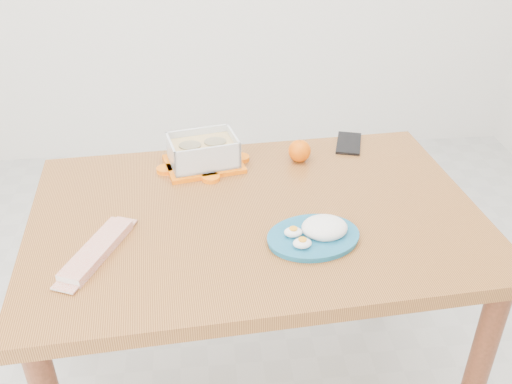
{
  "coord_description": "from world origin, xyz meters",
  "views": [
    {
      "loc": [
        -0.08,
        -1.3,
        1.58
      ],
      "look_at": [
        0.06,
        -0.06,
        0.81
      ],
      "focal_mm": 40.0,
      "sensor_mm": 36.0,
      "label": 1
    }
  ],
  "objects": [
    {
      "name": "candy_bar",
      "position": [
        -0.34,
        -0.2,
        0.76
      ],
      "size": [
        0.15,
        0.24,
        0.02
      ],
      "primitive_type": "cube",
      "rotation": [
        0.0,
        0.0,
        1.15
      ],
      "color": "#B02509",
      "rests_on": "dining_table"
    },
    {
      "name": "food_container",
      "position": [
        -0.07,
        0.2,
        0.8
      ],
      "size": [
        0.25,
        0.21,
        0.09
      ],
      "rotation": [
        0.0,
        0.0,
        0.21
      ],
      "color": "orange",
      "rests_on": "dining_table"
    },
    {
      "name": "smartphone",
      "position": [
        0.39,
        0.29,
        0.75
      ],
      "size": [
        0.11,
        0.16,
        0.01
      ],
      "primitive_type": "cube",
      "rotation": [
        0.0,
        0.0,
        -0.29
      ],
      "color": "black",
      "rests_on": "dining_table"
    },
    {
      "name": "orange_fruit",
      "position": [
        0.22,
        0.2,
        0.78
      ],
      "size": [
        0.07,
        0.07,
        0.07
      ],
      "primitive_type": "sphere",
      "color": "#F06004",
      "rests_on": "dining_table"
    },
    {
      "name": "dining_table",
      "position": [
        0.06,
        -0.06,
        0.65
      ],
      "size": [
        1.22,
        0.86,
        0.75
      ],
      "rotation": [
        0.0,
        0.0,
        0.07
      ],
      "color": "#9D622C",
      "rests_on": "ground"
    },
    {
      "name": "rice_plate",
      "position": [
        0.19,
        -0.2,
        0.77
      ],
      "size": [
        0.27,
        0.27,
        0.06
      ],
      "rotation": [
        0.0,
        0.0,
        0.21
      ],
      "color": "#165B7D",
      "rests_on": "dining_table"
    }
  ]
}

